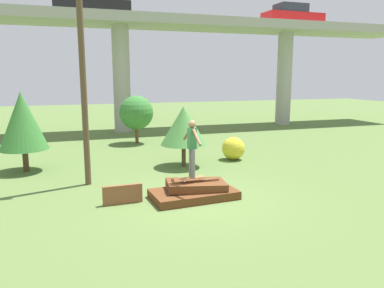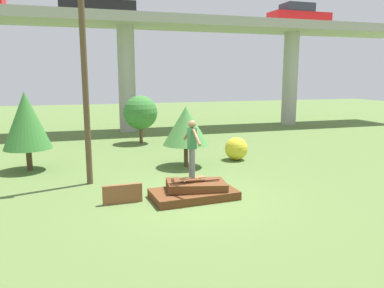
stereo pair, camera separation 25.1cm
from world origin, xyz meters
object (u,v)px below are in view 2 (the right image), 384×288
(car_on_overpass_left, at_px, (299,16))
(tree_mid_back, at_px, (140,113))
(tree_behind_right, at_px, (26,121))
(skater, at_px, (192,144))
(utility_pole, at_px, (83,47))
(bush_yellow_flowering, at_px, (236,149))
(tree_behind_left, at_px, (186,126))
(skateboard, at_px, (192,178))
(car_on_overpass_mid, at_px, (96,3))

(car_on_overpass_left, relative_size, tree_mid_back, 1.75)
(car_on_overpass_left, bearing_deg, tree_behind_right, -151.33)
(skater, xyz_separation_m, utility_pole, (-2.88, 2.50, 2.90))
(tree_behind_right, relative_size, bush_yellow_flowering, 3.06)
(utility_pole, distance_m, tree_behind_left, 4.99)
(skater, xyz_separation_m, tree_behind_left, (0.95, 3.90, 0.02))
(skater, relative_size, car_on_overpass_left, 0.38)
(skateboard, relative_size, tree_behind_left, 0.33)
(car_on_overpass_left, relative_size, utility_pole, 0.51)
(skateboard, xyz_separation_m, utility_pole, (-2.88, 2.50, 3.92))
(skateboard, height_order, tree_behind_right, tree_behind_right)
(car_on_overpass_left, relative_size, tree_behind_right, 1.48)
(utility_pole, distance_m, bush_yellow_flowering, 7.71)
(skateboard, bearing_deg, tree_mid_back, 89.35)
(car_on_overpass_left, height_order, utility_pole, utility_pole)
(skateboard, bearing_deg, bush_yellow_flowering, 52.44)
(utility_pole, xyz_separation_m, tree_behind_right, (-2.17, 2.58, -2.59))
(skateboard, height_order, tree_mid_back, tree_mid_back)
(utility_pole, xyz_separation_m, tree_behind_left, (3.83, 1.40, -2.88))
(tree_behind_right, bearing_deg, bush_yellow_flowering, -4.51)
(tree_behind_left, xyz_separation_m, tree_behind_right, (-6.00, 1.18, 0.29))
(bush_yellow_flowering, bearing_deg, car_on_overpass_mid, 118.03)
(car_on_overpass_left, distance_m, tree_behind_right, 21.29)
(bush_yellow_flowering, bearing_deg, tree_behind_left, -168.03)
(car_on_overpass_mid, height_order, utility_pole, utility_pole)
(car_on_overpass_mid, xyz_separation_m, tree_behind_left, (2.68, -10.14, -6.29))
(bush_yellow_flowering, bearing_deg, car_on_overpass_left, 47.87)
(skateboard, bearing_deg, skater, -165.96)
(car_on_overpass_left, relative_size, tree_behind_left, 1.86)
(skater, xyz_separation_m, bush_yellow_flowering, (3.40, 4.42, -1.15))
(tree_behind_left, height_order, tree_behind_right, tree_behind_right)
(car_on_overpass_mid, distance_m, utility_pole, 12.09)
(utility_pole, height_order, bush_yellow_flowering, utility_pole)
(car_on_overpass_mid, distance_m, tree_mid_back, 7.81)
(tree_mid_back, bearing_deg, skater, -90.65)
(skater, relative_size, car_on_overpass_mid, 0.39)
(tree_behind_right, bearing_deg, utility_pole, -49.96)
(skater, bearing_deg, bush_yellow_flowering, 52.44)
(skateboard, distance_m, car_on_overpass_left, 21.00)
(skater, distance_m, tree_mid_back, 9.78)
(skater, height_order, car_on_overpass_mid, car_on_overpass_mid)
(car_on_overpass_left, bearing_deg, skateboard, -130.84)
(car_on_overpass_mid, xyz_separation_m, tree_behind_right, (-3.33, -8.95, -6.01))
(car_on_overpass_mid, bearing_deg, tree_mid_back, -66.70)
(skateboard, bearing_deg, car_on_overpass_left, 49.16)
(car_on_overpass_mid, relative_size, utility_pole, 0.50)
(skateboard, xyz_separation_m, bush_yellow_flowering, (3.40, 4.42, -0.13))
(utility_pole, relative_size, tree_behind_right, 2.89)
(skateboard, bearing_deg, tree_behind_right, 134.80)
(utility_pole, bearing_deg, tree_behind_left, 20.02)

